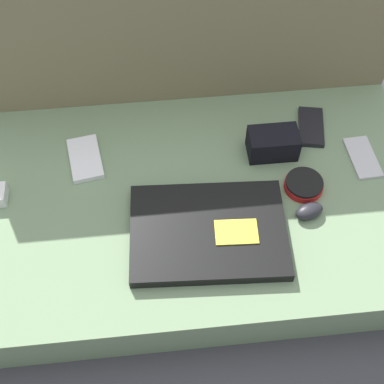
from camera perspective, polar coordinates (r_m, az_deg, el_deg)
ground_plane at (r=1.30m, az=0.00°, el=-3.45°), size 8.00×8.00×0.00m
couch_seat at (r=1.25m, az=0.00°, el=-2.05°), size 1.07×0.61×0.12m
couch_backrest at (r=1.38m, az=-1.80°, el=17.06°), size 1.07×0.20×0.53m
laptop at (r=1.14m, az=1.77°, el=-4.25°), size 0.34×0.25×0.03m
computer_mouse at (r=1.19m, az=12.41°, el=-1.99°), size 0.07×0.06×0.03m
speaker_puck at (r=1.24m, az=11.83°, el=0.80°), size 0.09×0.09×0.02m
phone_silver at (r=1.36m, az=12.58°, el=6.80°), size 0.08×0.13×0.01m
phone_black at (r=1.33m, az=17.74°, el=3.52°), size 0.07×0.13×0.01m
phone_small at (r=1.29m, az=-11.32°, el=3.52°), size 0.09×0.14×0.01m
camera_pouch at (r=1.27m, az=8.62°, el=5.15°), size 0.12×0.07×0.06m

